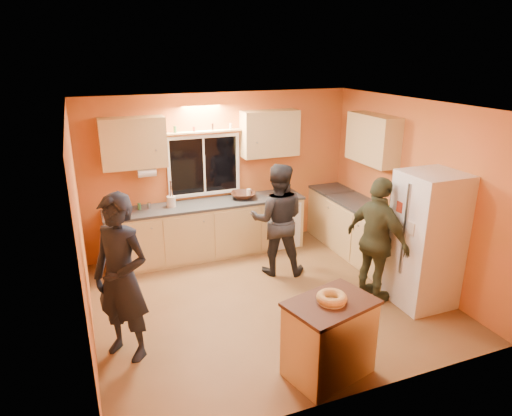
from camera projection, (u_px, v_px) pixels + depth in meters
name	position (u px, v px, depth m)	size (l,w,h in m)	color
ground	(267.00, 299.00, 6.24)	(4.50, 4.50, 0.00)	brown
room_shell	(265.00, 177.00, 6.11)	(4.54, 4.04, 2.61)	#DD6838
back_counter	(229.00, 226.00, 7.59)	(4.23, 0.62, 0.90)	tan
right_counter	(369.00, 235.00, 7.20)	(0.62, 1.84, 0.90)	tan
refrigerator	(427.00, 240.00, 5.89)	(0.72, 0.70, 1.80)	silver
island	(329.00, 338.00, 4.68)	(1.00, 0.80, 0.85)	tan
bundt_pastry	(332.00, 298.00, 4.53)	(0.31, 0.31, 0.09)	tan
person_left	(122.00, 279.00, 4.83)	(0.68, 0.45, 1.87)	black
person_center	(278.00, 220.00, 6.75)	(0.82, 0.64, 1.70)	black
person_right	(377.00, 241.00, 5.98)	(1.00, 0.42, 1.71)	#333824
mixing_bowl	(243.00, 195.00, 7.55)	(0.40, 0.40, 0.10)	#311B10
utensil_crock	(171.00, 202.00, 7.12)	(0.14, 0.14, 0.17)	beige
potted_plant	(392.00, 211.00, 6.55)	(0.24, 0.21, 0.27)	gray
red_box	(373.00, 206.00, 7.09)	(0.16, 0.12, 0.07)	#A02D18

